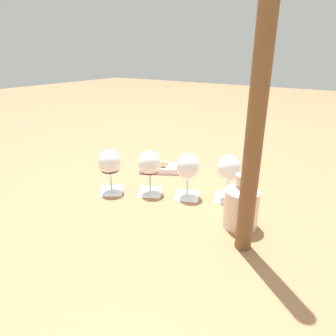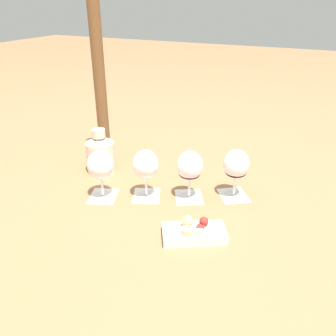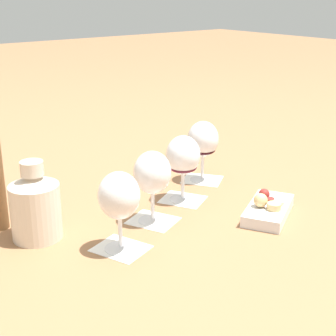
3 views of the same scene
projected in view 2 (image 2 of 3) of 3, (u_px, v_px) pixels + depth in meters
ground_plane at (168, 196)px, 1.22m from camera, size 8.00×8.00×0.00m
tasting_card_0 at (103, 196)px, 1.22m from camera, size 0.12×0.13×0.00m
tasting_card_1 at (146, 196)px, 1.23m from camera, size 0.13×0.13×0.00m
tasting_card_2 at (189, 197)px, 1.22m from camera, size 0.13×0.14×0.00m
tasting_card_3 at (233, 195)px, 1.23m from camera, size 0.14×0.14×0.00m
wine_glass_0 at (100, 167)px, 1.17m from camera, size 0.09×0.09×0.17m
wine_glass_1 at (146, 166)px, 1.18m from camera, size 0.09×0.09×0.17m
wine_glass_2 at (190, 168)px, 1.17m from camera, size 0.09×0.09×0.17m
wine_glass_3 at (236, 166)px, 1.18m from camera, size 0.09×0.09×0.17m
ceramic_vase at (101, 154)px, 1.36m from camera, size 0.11×0.11×0.18m
snack_dish at (194, 232)px, 1.01m from camera, size 0.20×0.17×0.06m
umbrella_pole at (98, 68)px, 1.33m from camera, size 0.05×0.05×0.76m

